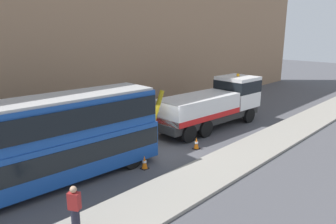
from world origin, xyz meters
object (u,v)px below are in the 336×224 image
Objects in this scene: pedestrian_onlooker at (75,209)px; traffic_cone_near_bus at (145,163)px; double_decker_bus at (46,139)px; traffic_cone_midway at (196,144)px; recovery_tow_truck at (214,103)px.

pedestrian_onlooker is 2.38× the size of traffic_cone_near_bus.
double_decker_bus is 15.50× the size of traffic_cone_midway.
double_decker_bus reaches higher than traffic_cone_near_bus.
traffic_cone_near_bus and traffic_cone_midway have the same top height.
double_decker_bus reaches higher than pedestrian_onlooker.
traffic_cone_midway is (8.24, -1.98, -1.89)m from double_decker_bus.
double_decker_bus is at bearing 46.65° from pedestrian_onlooker.
double_decker_bus reaches higher than traffic_cone_midway.
pedestrian_onlooker reaches higher than traffic_cone_near_bus.
recovery_tow_truck reaches higher than traffic_cone_near_bus.
pedestrian_onlooker is at bearing -166.82° from traffic_cone_midway.
double_decker_bus is 8.69m from traffic_cone_midway.
traffic_cone_midway is at bearing -152.42° from recovery_tow_truck.
recovery_tow_truck is at bearing 23.84° from traffic_cone_midway.
pedestrian_onlooker is (-13.76, -4.14, -0.77)m from recovery_tow_truck.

